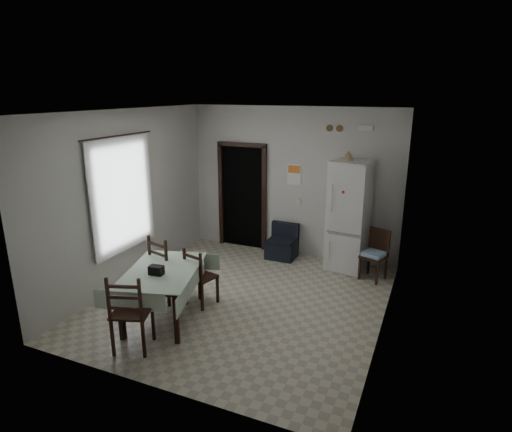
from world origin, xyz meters
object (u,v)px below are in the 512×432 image
object	(u,v)px
dining_chair_far_left	(169,267)
dining_chair_near_head	(132,311)
dining_table	(164,294)
dining_chair_far_right	(201,276)
fridge	(349,216)
navy_seat	(282,241)
corner_chair	(374,255)

from	to	relation	value
dining_chair_far_left	dining_chair_near_head	distance (m)	1.39
dining_table	dining_chair_far_right	distance (m)	0.66
fridge	dining_chair_near_head	distance (m)	4.16
fridge	navy_seat	bearing A→B (deg)	-172.58
navy_seat	corner_chair	xyz separation A→B (m)	(1.80, -0.32, 0.11)
fridge	dining_table	size ratio (longest dim) A/B	1.39
dining_chair_far_right	fridge	bearing A→B (deg)	-113.49
fridge	corner_chair	bearing A→B (deg)	-23.48
navy_seat	dining_table	distance (m)	2.96
navy_seat	dining_chair_far_left	size ratio (longest dim) A/B	0.63
navy_seat	dining_chair_near_head	xyz separation A→B (m)	(-0.67, -3.65, 0.20)
dining_table	dining_chair_far_left	world-z (taller)	dining_chair_far_left
fridge	dining_chair_near_head	bearing A→B (deg)	-110.51
fridge	dining_chair_far_left	xyz separation A→B (m)	(-2.30, -2.31, -0.47)
dining_chair_far_right	dining_chair_near_head	world-z (taller)	dining_chair_near_head
fridge	dining_chair_far_right	xyz separation A→B (m)	(-1.75, -2.27, -0.54)
navy_seat	dining_chair_far_right	world-z (taller)	dining_chair_far_right
dining_chair_near_head	navy_seat	bearing A→B (deg)	-119.81
dining_table	dining_chair_far_right	xyz separation A→B (m)	(0.28, 0.59, 0.09)
corner_chair	dining_table	xyz separation A→B (m)	(-2.55, -2.54, -0.07)
fridge	dining_chair_far_right	distance (m)	2.92
dining_chair_near_head	corner_chair	bearing A→B (deg)	-145.95
corner_chair	dining_chair_near_head	xyz separation A→B (m)	(-2.47, -3.34, 0.09)
dining_chair_far_left	corner_chair	bearing A→B (deg)	-130.07
corner_chair	dining_chair_far_left	world-z (taller)	dining_chair_far_left
corner_chair	dining_chair_far_left	distance (m)	3.47
dining_table	dining_chair_near_head	bearing A→B (deg)	-100.21
dining_chair_near_head	dining_table	bearing A→B (deg)	-103.20
fridge	corner_chair	xyz separation A→B (m)	(0.53, -0.32, -0.56)
navy_seat	corner_chair	world-z (taller)	corner_chair
navy_seat	dining_chair_far_left	xyz separation A→B (m)	(-1.03, -2.31, 0.20)
dining_chair_far_right	corner_chair	bearing A→B (deg)	-125.29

